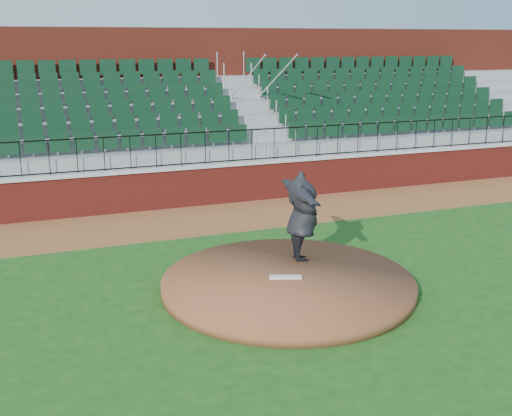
# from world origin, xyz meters

# --- Properties ---
(ground) EXTENTS (90.00, 90.00, 0.00)m
(ground) POSITION_xyz_m (0.00, 0.00, 0.00)
(ground) COLOR #1A4714
(ground) RESTS_ON ground
(warning_track) EXTENTS (34.00, 3.20, 0.01)m
(warning_track) POSITION_xyz_m (0.00, 5.40, 0.01)
(warning_track) COLOR brown
(warning_track) RESTS_ON ground
(field_wall) EXTENTS (34.00, 0.35, 1.20)m
(field_wall) POSITION_xyz_m (0.00, 7.00, 0.60)
(field_wall) COLOR maroon
(field_wall) RESTS_ON ground
(wall_cap) EXTENTS (34.00, 0.45, 0.10)m
(wall_cap) POSITION_xyz_m (0.00, 7.00, 1.25)
(wall_cap) COLOR #B7B7B7
(wall_cap) RESTS_ON field_wall
(wall_railing) EXTENTS (34.00, 0.05, 1.00)m
(wall_railing) POSITION_xyz_m (0.00, 7.00, 1.80)
(wall_railing) COLOR black
(wall_railing) RESTS_ON wall_cap
(seating_stands) EXTENTS (34.00, 5.10, 4.60)m
(seating_stands) POSITION_xyz_m (0.00, 9.72, 2.30)
(seating_stands) COLOR gray
(seating_stands) RESTS_ON ground
(concourse_wall) EXTENTS (34.00, 0.50, 5.50)m
(concourse_wall) POSITION_xyz_m (0.00, 12.52, 2.75)
(concourse_wall) COLOR maroon
(concourse_wall) RESTS_ON ground
(pitchers_mound) EXTENTS (5.28, 5.28, 0.25)m
(pitchers_mound) POSITION_xyz_m (0.02, -0.34, 0.12)
(pitchers_mound) COLOR brown
(pitchers_mound) RESTS_ON ground
(pitching_rubber) EXTENTS (0.69, 0.38, 0.04)m
(pitching_rubber) POSITION_xyz_m (-0.03, -0.34, 0.27)
(pitching_rubber) COLOR silver
(pitching_rubber) RESTS_ON pitchers_mound
(pitcher) EXTENTS (1.02, 2.57, 2.04)m
(pitcher) POSITION_xyz_m (0.76, 0.60, 1.27)
(pitcher) COLOR black
(pitcher) RESTS_ON pitchers_mound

